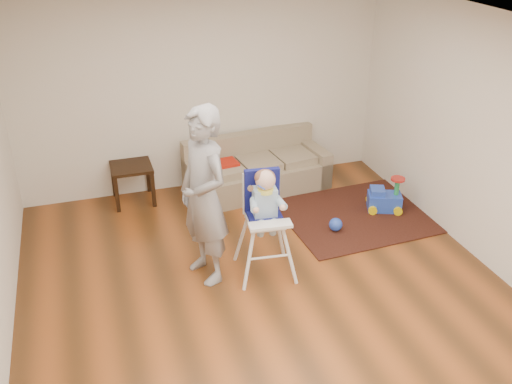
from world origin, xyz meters
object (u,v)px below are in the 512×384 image
object	(u,v)px
adult	(204,197)
ride_on_toy	(385,193)
toy_ball	(336,224)
sofa	(257,165)
side_table	(133,183)
high_chair	(265,225)

from	to	relation	value
adult	ride_on_toy	bearing A→B (deg)	86.51
toy_ball	adult	distance (m)	1.96
sofa	adult	world-z (taller)	adult
ride_on_toy	adult	size ratio (longest dim) A/B	0.24
sofa	side_table	xyz separation A→B (m)	(-1.70, 0.20, -0.11)
ride_on_toy	adult	world-z (taller)	adult
sofa	side_table	distance (m)	1.71
ride_on_toy	adult	xyz separation A→B (m)	(-2.55, -0.69, 0.71)
toy_ball	adult	bearing A→B (deg)	-167.06
side_table	toy_ball	xyz separation A→B (m)	(2.26, -1.57, -0.17)
side_table	toy_ball	bearing A→B (deg)	-34.80
sofa	toy_ball	distance (m)	1.51
ride_on_toy	high_chair	size ratio (longest dim) A/B	0.38
toy_ball	high_chair	distance (m)	1.32
ride_on_toy	toy_ball	distance (m)	0.90
sofa	side_table	bearing A→B (deg)	166.71
toy_ball	high_chair	xyz separation A→B (m)	(-1.10, -0.53, 0.50)
toy_ball	high_chair	bearing A→B (deg)	-154.39
side_table	toy_ball	size ratio (longest dim) A/B	3.20
sofa	high_chair	distance (m)	1.99
toy_ball	side_table	bearing A→B (deg)	145.20
sofa	high_chair	size ratio (longest dim) A/B	1.64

